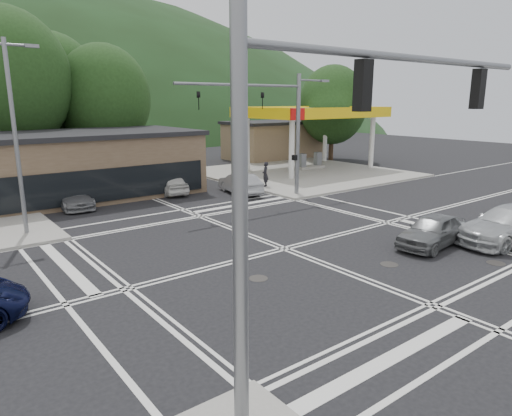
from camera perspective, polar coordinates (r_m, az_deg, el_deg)
ground at (r=20.03m, az=3.58°, el=-5.11°), size 120.00×120.00×0.00m
sidewalk_ne at (r=40.68m, az=5.69°, el=4.42°), size 16.00×16.00×0.15m
gas_station_canopy at (r=42.31m, az=6.92°, el=11.49°), size 12.32×8.34×5.75m
convenience_store at (r=51.20m, az=2.16°, el=8.35°), size 10.00×6.00×3.80m
commercial_row at (r=31.91m, az=-29.02°, el=3.86°), size 24.00×8.00×4.00m
tree_n_b at (r=38.87m, az=-28.70°, el=13.91°), size 9.00×9.00×12.98m
tree_n_c at (r=40.61m, az=-18.50°, el=12.89°), size 7.60×7.60×10.87m
tree_n_e at (r=43.59m, az=-24.18°, el=13.27°), size 8.40×8.40×11.98m
tree_ne at (r=50.11m, az=9.56°, el=12.59°), size 7.20×7.20×9.99m
streetlight_nw at (r=23.68m, az=-27.83°, el=8.73°), size 2.50×0.25×9.00m
signal_mast_ne at (r=29.78m, az=3.47°, el=10.89°), size 11.65×0.30×8.00m
signal_mast_sw at (r=8.73m, az=7.70°, el=5.29°), size 9.14×0.28×8.00m
car_grey_center at (r=21.62m, az=21.19°, el=-2.63°), size 4.36×2.15×1.43m
car_silver_east at (r=23.66m, az=29.18°, el=-1.84°), size 6.00×3.22×1.65m
car_queue_a at (r=31.59m, az=-2.00°, el=3.08°), size 2.22×4.51×1.42m
car_queue_b at (r=32.15m, az=-10.67°, el=3.01°), size 2.30×4.31×1.40m
car_northbound at (r=29.64m, az=-21.91°, el=1.30°), size 2.10×4.53×1.28m
pedestrian at (r=33.43m, az=1.17°, el=4.23°), size 0.77×0.75×1.79m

